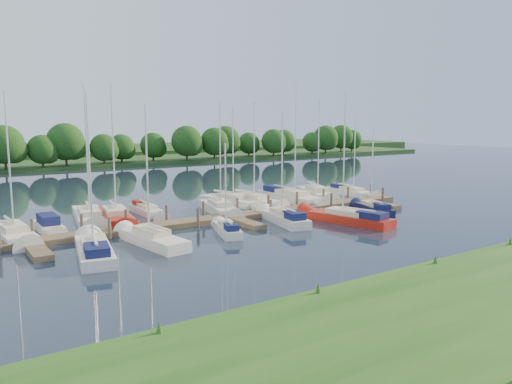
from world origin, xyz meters
TOP-DOWN VIEW (x-y plane):
  - ground at (0.00, 0.00)m, footprint 260.00×260.00m
  - near_bank at (0.00, -16.00)m, footprint 90.00×10.00m
  - dock at (0.00, 7.31)m, footprint 40.00×6.00m
  - mooring_pilings at (0.00, 8.43)m, footprint 38.24×2.84m
  - far_shore at (0.00, 75.00)m, footprint 180.00×30.00m
  - distant_hill at (0.00, 100.00)m, footprint 220.00×40.00m
  - treeline at (0.10, 61.78)m, footprint 144.78×9.26m
  - sailboat_n_0 at (-16.63, 10.61)m, footprint 2.55×8.71m
  - motorboat at (-13.94, 11.78)m, footprint 1.62×5.49m
  - sailboat_n_2 at (-10.18, 14.08)m, footprint 3.60×9.59m
  - sailboat_n_3 at (-8.46, 12.45)m, footprint 3.43×9.39m
  - sailboat_n_4 at (-4.93, 14.32)m, footprint 1.53×6.28m
  - sailboat_n_5 at (1.01, 11.23)m, footprint 3.44×8.36m
  - sailboat_n_6 at (4.13, 14.31)m, footprint 3.56×8.12m
  - sailboat_n_7 at (5.94, 13.15)m, footprint 3.12×8.48m
  - sailboat_n_8 at (10.64, 12.67)m, footprint 2.64×10.08m
  - sailboat_n_9 at (14.79, 13.45)m, footprint 4.52×8.69m
  - sailboat_n_10 at (19.10, 12.39)m, footprint 2.06×7.55m
  - sailboat_s_0 at (-13.06, 2.81)m, footprint 3.36×8.51m
  - sailboat_s_1 at (-8.89, 3.52)m, footprint 2.69×7.90m
  - sailboat_s_2 at (-2.85, 3.40)m, footprint 2.64×5.50m
  - sailboat_s_3 at (3.17, 4.18)m, footprint 2.98×7.48m
  - sailboat_s_4 at (7.66, 1.31)m, footprint 3.66×8.95m
  - sailboat_s_5 at (13.01, 3.40)m, footprint 3.11×6.27m

SIDE VIEW (x-z plane):
  - ground at x=0.00m, z-range 0.00..0.00m
  - dock at x=0.00m, z-range 0.00..0.40m
  - near_bank at x=0.00m, z-range 0.00..0.50m
  - sailboat_n_2 at x=-10.18m, z-range -5.70..6.23m
  - sailboat_n_0 at x=-16.63m, z-range -5.24..5.79m
  - sailboat_n_7 at x=5.94m, z-range -5.10..5.65m
  - sailboat_n_6 at x=4.13m, z-range -4.90..5.45m
  - sailboat_n_5 at x=1.01m, z-range -5.05..5.61m
  - sailboat_n_9 at x=14.79m, z-range -5.33..5.89m
  - sailboat_n_3 at x=-8.46m, z-range -5.66..6.22m
  - sailboat_s_1 at x=-8.89m, z-range -4.81..5.38m
  - far_shore at x=0.00m, z-range 0.00..0.60m
  - sailboat_n_10 at x=19.10m, z-range -4.47..5.08m
  - sailboat_n_4 at x=-4.93m, z-range -3.75..4.37m
  - sailboat_s_2 at x=-2.85m, z-range -3.28..3.91m
  - sailboat_s_5 at x=13.01m, z-range -3.76..4.40m
  - sailboat_s_0 at x=-13.06m, z-range -5.04..5.69m
  - sailboat_s_4 at x=7.66m, z-range -5.31..5.96m
  - sailboat_s_3 at x=3.17m, z-range -4.49..5.16m
  - sailboat_n_8 at x=10.64m, z-range -6.05..6.73m
  - motorboat at x=-13.94m, z-range -0.47..1.16m
  - mooring_pilings at x=0.00m, z-range -0.40..1.60m
  - distant_hill at x=0.00m, z-range 0.00..1.40m
  - treeline at x=0.10m, z-range -0.10..8.14m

